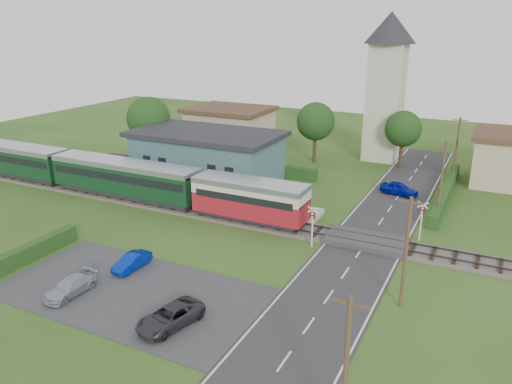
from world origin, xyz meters
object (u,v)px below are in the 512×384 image
at_px(car_park_blue, 132,262).
at_px(station_building, 207,155).
at_px(car_on_road, 399,189).
at_px(train, 100,173).
at_px(house_west, 230,127).
at_px(car_park_silver, 70,286).
at_px(equipment_hut, 114,168).
at_px(church_tower, 387,76).
at_px(crossing_signal_far, 422,215).
at_px(crossing_signal_near, 313,221).
at_px(pedestrian_far, 135,174).
at_px(car_park_dark, 170,317).
at_px(pedestrian_near, 234,192).

bearing_deg(car_park_blue, station_building, 109.46).
bearing_deg(car_on_road, train, 127.86).
distance_m(house_west, car_park_silver, 40.37).
bearing_deg(house_west, car_park_blue, -71.48).
relative_size(equipment_hut, church_tower, 0.14).
distance_m(equipment_hut, car_on_road, 29.58).
bearing_deg(crossing_signal_far, crossing_signal_near, -146.31).
relative_size(church_tower, pedestrian_far, 9.50).
bearing_deg(crossing_signal_far, equipment_hut, 178.54).
bearing_deg(equipment_hut, church_tower, 44.75).
height_order(crossing_signal_near, crossing_signal_far, same).
bearing_deg(train, church_tower, 49.89).
xyz_separation_m(church_tower, house_west, (-20.00, -3.00, -7.43)).
height_order(car_on_road, car_park_silver, car_on_road).
xyz_separation_m(equipment_hut, church_tower, (23.00, 22.80, 8.48)).
bearing_deg(car_park_dark, pedestrian_near, 122.32).
bearing_deg(car_park_blue, train, 141.21).
relative_size(train, car_park_dark, 10.52).
bearing_deg(church_tower, crossing_signal_near, -87.18).
xyz_separation_m(equipment_hut, car_on_road, (27.94, 9.66, -1.06)).
bearing_deg(car_park_dark, pedestrian_far, 147.17).
bearing_deg(equipment_hut, train, -71.12).
xyz_separation_m(crossing_signal_near, car_park_silver, (-11.02, -13.55, -1.53)).
height_order(crossing_signal_near, car_park_silver, crossing_signal_near).
bearing_deg(car_park_silver, equipment_hut, 126.61).
bearing_deg(car_on_road, car_park_dark, 178.80).
bearing_deg(equipment_hut, pedestrian_near, -1.93).
distance_m(house_west, crossing_signal_near, 33.22).
bearing_deg(car_park_blue, pedestrian_far, 130.24).
xyz_separation_m(station_building, car_park_silver, (5.38, -24.95, -2.08)).
bearing_deg(car_park_dark, crossing_signal_near, 89.88).
xyz_separation_m(station_building, pedestrian_far, (-5.38, -5.50, -1.32)).
relative_size(car_on_road, pedestrian_near, 1.88).
relative_size(crossing_signal_near, pedestrian_far, 1.77).
distance_m(equipment_hut, church_tower, 33.48).
distance_m(train, car_park_blue, 17.78).
distance_m(car_on_road, car_park_blue, 27.79).
bearing_deg(house_west, pedestrian_near, -59.90).
relative_size(house_west, crossing_signal_far, 3.30).
height_order(car_park_silver, car_park_dark, car_park_dark).
bearing_deg(crossing_signal_near, pedestrian_far, 164.84).
distance_m(car_park_blue, pedestrian_far, 19.18).
distance_m(church_tower, car_park_dark, 43.13).
bearing_deg(train, car_park_silver, -52.40).
height_order(house_west, car_park_dark, house_west).
height_order(equipment_hut, crossing_signal_near, crossing_signal_near).
bearing_deg(pedestrian_near, house_west, -64.05).
xyz_separation_m(car_park_blue, car_park_silver, (-1.18, -4.45, 0.01)).
height_order(church_tower, car_park_dark, church_tower).
distance_m(church_tower, crossing_signal_far, 26.39).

